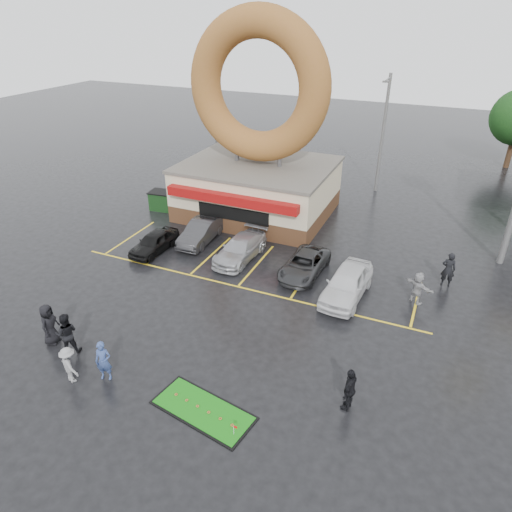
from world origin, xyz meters
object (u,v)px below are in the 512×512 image
at_px(streetlight_left, 215,118).
at_px(car_dgrey, 201,232).
at_px(donut_shop, 258,152).
at_px(car_grey, 304,265).
at_px(car_white, 347,283).
at_px(person_blue, 103,361).
at_px(streetlight_mid, 383,132).
at_px(person_cameraman, 350,389).
at_px(putting_green, 203,410).
at_px(car_black, 154,242).
at_px(dumpster, 163,201).
at_px(car_silver, 240,249).

distance_m(streetlight_left, car_dgrey, 14.38).
bearing_deg(donut_shop, car_dgrey, -104.30).
bearing_deg(car_grey, donut_shop, 132.87).
distance_m(car_white, person_blue, 12.28).
bearing_deg(streetlight_mid, person_cameraman, -81.64).
bearing_deg(streetlight_left, putting_green, -63.15).
distance_m(car_black, car_grey, 9.31).
height_order(streetlight_left, dumpster, streetlight_left).
distance_m(car_black, putting_green, 13.30).
height_order(person_cameraman, dumpster, person_cameraman).
relative_size(car_grey, dumpster, 2.36).
height_order(car_black, car_grey, car_black).
bearing_deg(streetlight_left, person_blue, -71.96).
distance_m(donut_shop, dumpster, 7.95).
xyz_separation_m(donut_shop, streetlight_left, (-7.00, 6.95, 0.32)).
xyz_separation_m(streetlight_left, car_white, (15.54, -15.08, -4.00)).
distance_m(car_white, dumpster, 16.28).
distance_m(donut_shop, putting_green, 19.17).
bearing_deg(streetlight_mid, car_black, -123.16).
height_order(donut_shop, car_silver, donut_shop).
height_order(car_black, putting_green, car_black).
bearing_deg(streetlight_mid, streetlight_left, -175.91).
height_order(streetlight_mid, person_blue, streetlight_mid).
xyz_separation_m(car_black, dumpster, (-3.21, 5.78, 0.02)).
distance_m(car_silver, car_grey, 4.06).
xyz_separation_m(donut_shop, person_blue, (1.09, -17.89, -3.57)).
height_order(streetlight_left, car_silver, streetlight_left).
relative_size(car_black, person_cameraman, 1.98).
bearing_deg(person_cameraman, donut_shop, -136.93).
bearing_deg(dumpster, streetlight_mid, 29.79).
xyz_separation_m(streetlight_left, dumpster, (0.38, -9.15, -4.13)).
bearing_deg(car_dgrey, car_white, -15.69).
xyz_separation_m(car_grey, car_white, (2.71, -1.29, 0.20)).
xyz_separation_m(car_silver, dumpster, (-8.40, 4.46, -0.00)).
bearing_deg(car_black, streetlight_left, 107.23).
xyz_separation_m(car_white, person_cameraman, (1.90, -7.35, 0.14)).
xyz_separation_m(car_grey, person_blue, (-4.75, -11.05, 0.31)).
bearing_deg(car_grey, car_black, -170.54).
height_order(car_dgrey, putting_green, car_dgrey).
distance_m(person_blue, person_cameraman, 9.66).
relative_size(person_cameraman, dumpster, 1.03).
xyz_separation_m(streetlight_mid, person_cameraman, (3.44, -23.43, -3.85)).
bearing_deg(dumpster, car_grey, -27.32).
height_order(donut_shop, streetlight_mid, donut_shop).
bearing_deg(car_white, person_cameraman, -71.67).
bearing_deg(streetlight_left, dumpster, -87.63).
bearing_deg(person_cameraman, car_silver, -126.42).
xyz_separation_m(car_black, person_cameraman, (13.85, -7.50, 0.30)).
relative_size(car_silver, car_grey, 1.06).
relative_size(streetlight_mid, car_dgrey, 2.14).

